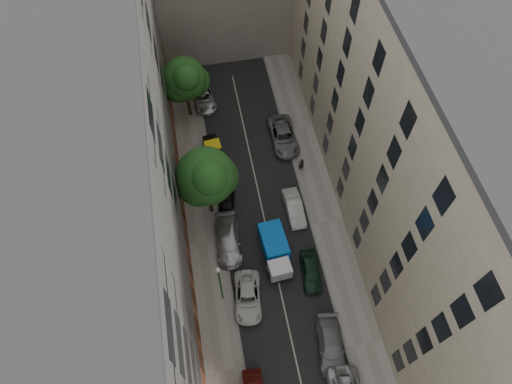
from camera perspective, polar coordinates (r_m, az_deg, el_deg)
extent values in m
plane|color=#4C4C49|center=(41.00, 1.42, -5.01)|extent=(120.00, 120.00, 0.00)
cube|color=black|center=(40.99, 1.42, -5.01)|extent=(8.00, 44.00, 0.02)
cube|color=gray|center=(40.71, -6.24, -6.22)|extent=(3.00, 44.00, 0.15)
cube|color=gray|center=(41.88, 8.83, -3.67)|extent=(3.00, 44.00, 0.15)
cube|color=#4A4745|center=(32.74, -17.42, -0.18)|extent=(8.00, 44.00, 20.00)
cube|color=#B9AC90|center=(35.55, 19.51, 5.43)|extent=(8.00, 44.00, 20.00)
cube|color=black|center=(39.55, 2.40, -7.84)|extent=(2.26, 4.97, 0.27)
cube|color=silver|center=(38.17, 2.98, -9.65)|extent=(1.90, 1.57, 1.52)
cube|color=blue|center=(39.01, 2.21, -6.22)|extent=(2.22, 3.37, 1.61)
cylinder|color=black|center=(38.94, 1.67, -10.38)|extent=(0.25, 0.75, 0.75)
cylinder|color=black|center=(39.14, 4.15, -9.93)|extent=(0.25, 0.75, 0.75)
cylinder|color=black|center=(40.14, 0.78, -6.27)|extent=(0.25, 0.75, 0.75)
cylinder|color=black|center=(40.33, 3.16, -5.86)|extent=(0.25, 0.75, 0.75)
imported|color=silver|center=(38.02, -1.04, -13.00)|extent=(2.74, 4.85, 1.28)
imported|color=#B0B0B4|center=(39.86, -3.51, -6.10)|extent=(2.34, 5.21, 1.48)
imported|color=black|center=(41.82, -3.73, -1.23)|extent=(2.08, 3.95, 1.28)
imported|color=black|center=(45.10, -5.33, 5.12)|extent=(1.74, 3.99, 1.28)
imported|color=#B2B1B6|center=(49.79, -6.59, 11.72)|extent=(2.58, 4.88, 1.31)
imported|color=slate|center=(37.37, 9.35, -18.47)|extent=(2.56, 4.99, 1.38)
imported|color=black|center=(39.02, 6.89, -9.81)|extent=(1.94, 4.05, 1.33)
imported|color=silver|center=(41.52, 4.79, -2.00)|extent=(1.49, 4.10, 1.34)
imported|color=slate|center=(45.99, 3.44, 6.98)|extent=(2.50, 5.33, 1.48)
cylinder|color=#382619|center=(40.89, -5.73, -1.30)|extent=(0.36, 0.36, 2.73)
cylinder|color=#382619|center=(38.89, -6.02, 0.43)|extent=(0.24, 0.24, 1.95)
sphere|color=#214818|center=(37.29, -6.29, 1.98)|extent=(4.91, 4.91, 4.91)
sphere|color=#214818|center=(38.30, -4.90, 1.92)|extent=(3.68, 3.68, 3.68)
sphere|color=#214818|center=(37.48, -7.17, 0.73)|extent=(3.43, 3.43, 3.43)
sphere|color=#214818|center=(36.00, -5.96, 1.88)|extent=(3.19, 3.19, 3.19)
cylinder|color=#382619|center=(48.14, -8.35, 10.59)|extent=(0.36, 0.36, 2.44)
cylinder|color=#382619|center=(46.62, -8.67, 12.31)|extent=(0.24, 0.24, 1.74)
sphere|color=#214818|center=(45.42, -8.96, 13.79)|extent=(4.24, 4.24, 4.24)
sphere|color=#214818|center=(46.28, -7.74, 13.58)|extent=(3.18, 3.18, 3.18)
sphere|color=#214818|center=(45.42, -9.70, 12.77)|extent=(2.97, 2.97, 2.97)
sphere|color=#214818|center=(44.21, -8.75, 13.96)|extent=(2.75, 2.75, 2.75)
cylinder|color=#175225|center=(35.78, -4.46, -11.54)|extent=(0.14, 0.14, 6.00)
sphere|color=silver|center=(32.89, -4.82, -9.70)|extent=(0.36, 0.36, 0.36)
imported|color=black|center=(43.79, 5.69, 3.45)|extent=(0.63, 0.45, 1.63)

